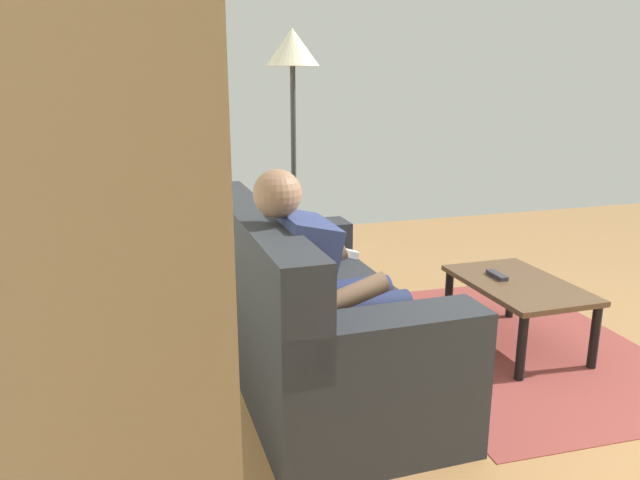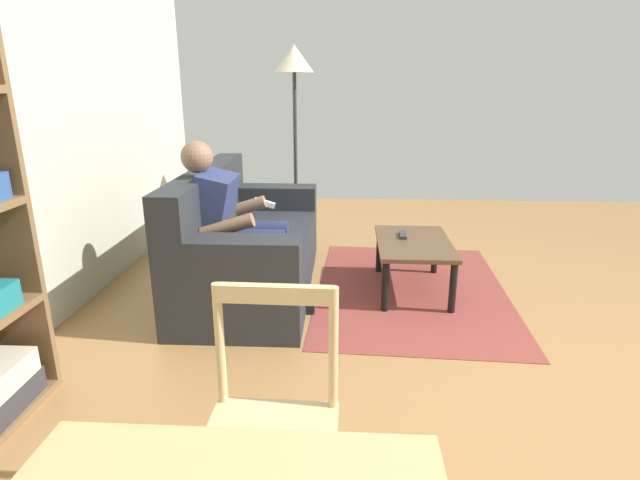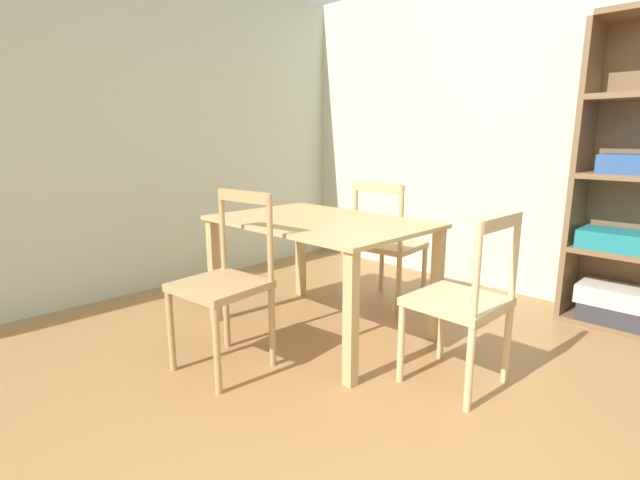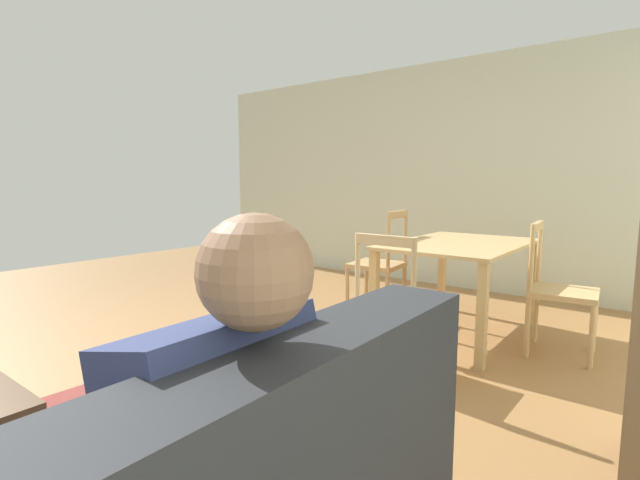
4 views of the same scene
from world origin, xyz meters
name	(u,v)px [view 3 (image 3 of 4)]	position (x,y,z in m)	size (l,w,h in m)	color
wall_side	(6,132)	(-3.51, 0.00, 1.27)	(0.12, 5.93, 2.54)	beige
dining_table	(320,236)	(-1.87, 1.27, 0.62)	(1.33, 0.90, 0.73)	tan
dining_chair_near_wall	(388,245)	(-1.87, 1.99, 0.45)	(0.46, 0.46, 0.92)	tan
dining_chair_facing_couch	(462,302)	(-0.88, 1.27, 0.44)	(0.43, 0.43, 0.89)	#D1B27F
dining_chair_by_doorway	(225,284)	(-1.88, 0.55, 0.47)	(0.46, 0.46, 0.95)	tan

